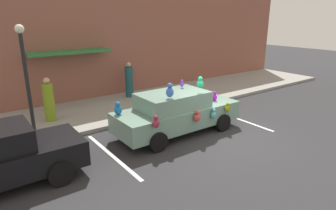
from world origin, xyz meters
TOP-DOWN VIEW (x-y plane):
  - ground_plane at (0.00, 0.00)m, footprint 60.00×60.00m
  - sidewalk at (0.00, 5.00)m, footprint 24.00×4.00m
  - storefront_building at (-0.03, 7.14)m, footprint 24.00×1.25m
  - parking_stripe_front at (1.94, 1.00)m, footprint 0.12×3.60m
  - parking_stripe_rear at (-3.72, 1.00)m, footprint 0.12×3.60m
  - plush_covered_car at (-1.03, 1.23)m, footprint 4.66×1.99m
  - teddy_bear_on_sidewalk at (0.81, 3.95)m, footprint 0.37×0.31m
  - street_lamp_post at (-5.35, 3.50)m, footprint 0.28×0.28m
  - pedestrian_near_shopfront at (-0.25, 6.13)m, footprint 0.39×0.39m
  - pedestrian_walking_past at (-4.46, 4.86)m, footprint 0.40×0.40m

SIDE VIEW (x-z plane):
  - ground_plane at x=0.00m, z-range 0.00..0.00m
  - parking_stripe_front at x=1.94m, z-range 0.00..0.01m
  - parking_stripe_rear at x=-3.72m, z-range 0.00..0.01m
  - sidewalk at x=0.00m, z-range 0.00..0.15m
  - teddy_bear_on_sidewalk at x=0.81m, z-range 0.12..0.84m
  - plush_covered_car at x=-1.03m, z-range -0.26..1.86m
  - pedestrian_walking_past at x=-4.46m, z-range 0.08..1.79m
  - pedestrian_near_shopfront at x=-0.25m, z-range 0.08..1.82m
  - street_lamp_post at x=-5.35m, z-range 0.58..4.28m
  - storefront_building at x=-0.03m, z-range -0.01..6.39m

